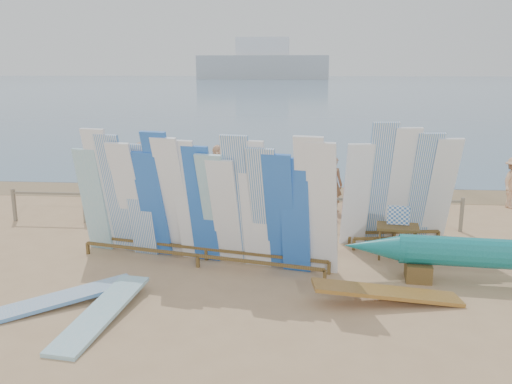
# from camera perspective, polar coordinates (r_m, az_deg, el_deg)

# --- Properties ---
(ground) EXTENTS (160.00, 160.00, 0.00)m
(ground) POSITION_cam_1_polar(r_m,az_deg,el_deg) (11.74, -4.64, -7.76)
(ground) COLOR tan
(ground) RESTS_ON ground
(ocean) EXTENTS (320.00, 240.00, 0.02)m
(ocean) POSITION_cam_1_polar(r_m,az_deg,el_deg) (138.89, 4.15, 11.27)
(ocean) COLOR slate
(ocean) RESTS_ON ground
(wet_sand_strip) EXTENTS (40.00, 2.60, 0.01)m
(wet_sand_strip) POSITION_cam_1_polar(r_m,az_deg,el_deg) (18.58, -1.03, 0.10)
(wet_sand_strip) COLOR olive
(wet_sand_strip) RESTS_ON ground
(distant_ship) EXTENTS (45.00, 8.00, 14.00)m
(distant_ship) POSITION_cam_1_polar(r_m,az_deg,el_deg) (191.32, 0.70, 13.36)
(distant_ship) COLOR #999EA3
(distant_ship) RESTS_ON ocean
(fence) EXTENTS (12.08, 0.08, 0.90)m
(fence) POSITION_cam_1_polar(r_m,az_deg,el_deg) (14.38, -2.74, -1.18)
(fence) COLOR #7A705C
(fence) RESTS_ON ground
(main_surfboard_rack) EXTENTS (5.83, 2.00, 2.91)m
(main_surfboard_rack) POSITION_cam_1_polar(r_m,az_deg,el_deg) (11.49, -5.77, -1.35)
(main_surfboard_rack) COLOR brown
(main_surfboard_rack) RESTS_ON ground
(side_surfboard_rack) EXTENTS (2.65, 1.11, 2.99)m
(side_surfboard_rack) POSITION_cam_1_polar(r_m,az_deg,el_deg) (13.02, 14.91, 0.12)
(side_surfboard_rack) COLOR brown
(side_surfboard_rack) RESTS_ON ground
(vendor_table) EXTENTS (0.98, 0.76, 1.20)m
(vendor_table) POSITION_cam_1_polar(r_m,az_deg,el_deg) (12.43, 14.61, -5.00)
(vendor_table) COLOR brown
(vendor_table) RESTS_ON ground
(flat_board_a) EXTENTS (0.91, 2.75, 0.25)m
(flat_board_a) POSITION_cam_1_polar(r_m,az_deg,el_deg) (9.76, -15.89, -12.71)
(flat_board_a) COLOR #7EB9CA
(flat_board_a) RESTS_ON ground
(flat_board_c) EXTENTS (2.74, 0.90, 0.41)m
(flat_board_c) POSITION_cam_1_polar(r_m,az_deg,el_deg) (10.25, 13.57, -11.28)
(flat_board_c) COLOR olive
(flat_board_c) RESTS_ON ground
(flat_board_e) EXTENTS (2.47, 2.11, 0.21)m
(flat_board_e) POSITION_cam_1_polar(r_m,az_deg,el_deg) (10.53, -19.90, -11.05)
(flat_board_e) COLOR white
(flat_board_e) RESTS_ON ground
(beach_chair_left) EXTENTS (0.74, 0.75, 0.95)m
(beach_chair_left) POSITION_cam_1_polar(r_m,az_deg,el_deg) (15.64, -3.34, -1.36)
(beach_chair_left) COLOR #B11221
(beach_chair_left) RESTS_ON ground
(beach_chair_right) EXTENTS (0.69, 0.71, 0.95)m
(beach_chair_right) POSITION_cam_1_polar(r_m,az_deg,el_deg) (15.26, 3.58, -1.72)
(beach_chair_right) COLOR #B11221
(beach_chair_right) RESTS_ON ground
(stroller) EXTENTS (0.87, 1.00, 1.16)m
(stroller) POSITION_cam_1_polar(r_m,az_deg,el_deg) (15.29, 6.29, -1.02)
(stroller) COLOR #B11221
(stroller) RESTS_ON ground
(beachgoer_5) EXTENTS (0.67, 1.58, 1.65)m
(beachgoer_5) POSITION_cam_1_polar(r_m,az_deg,el_deg) (18.13, -3.91, 2.41)
(beachgoer_5) COLOR beige
(beachgoer_5) RESTS_ON ground
(beachgoer_7) EXTENTS (0.69, 0.59, 1.65)m
(beachgoer_7) POSITION_cam_1_polar(r_m,az_deg,el_deg) (15.95, 8.08, 0.84)
(beachgoer_7) COLOR #8C6042
(beachgoer_7) RESTS_ON ground
(beachgoer_1) EXTENTS (0.75, 0.60, 1.81)m
(beachgoer_1) POSITION_cam_1_polar(r_m,az_deg,el_deg) (17.80, -12.17, 2.21)
(beachgoer_1) COLOR #8C6042
(beachgoer_1) RESTS_ON ground
(beachgoer_11) EXTENTS (1.61, 0.68, 1.69)m
(beachgoer_11) POSITION_cam_1_polar(r_m,az_deg,el_deg) (18.56, -15.95, 2.24)
(beachgoer_11) COLOR beige
(beachgoer_11) RESTS_ON ground
(beachgoer_9) EXTENTS (1.06, 1.18, 1.75)m
(beachgoer_9) POSITION_cam_1_polar(r_m,az_deg,el_deg) (18.30, 16.62, 2.15)
(beachgoer_9) COLOR tan
(beachgoer_9) RESTS_ON ground
(beachgoer_10) EXTENTS (0.84, 1.08, 1.69)m
(beachgoer_10) POSITION_cam_1_polar(r_m,az_deg,el_deg) (16.01, 15.21, 0.63)
(beachgoer_10) COLOR #8C6042
(beachgoer_10) RESTS_ON ground
(beachgoer_4) EXTENTS (0.99, 0.47, 1.66)m
(beachgoer_4) POSITION_cam_1_polar(r_m,az_deg,el_deg) (15.77, -3.06, 0.83)
(beachgoer_4) COLOR #8C6042
(beachgoer_4) RESTS_ON ground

